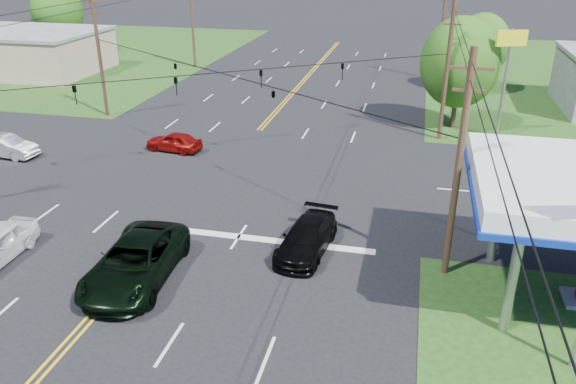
% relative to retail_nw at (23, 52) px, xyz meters
% --- Properties ---
extents(ground, '(280.00, 280.00, 0.00)m').
position_rel_retail_nw_xyz_m(ground, '(30.00, -22.00, -2.00)').
color(ground, black).
rests_on(ground, ground).
extents(grass_nw, '(46.00, 48.00, 0.03)m').
position_rel_retail_nw_xyz_m(grass_nw, '(-5.00, 10.00, -2.00)').
color(grass_nw, '#1D4115').
rests_on(grass_nw, ground).
extents(stop_bar, '(10.00, 0.50, 0.02)m').
position_rel_retail_nw_xyz_m(stop_bar, '(35.00, -30.00, -2.00)').
color(stop_bar, silver).
rests_on(stop_bar, ground).
extents(retail_nw, '(16.00, 11.00, 4.00)m').
position_rel_retail_nw_xyz_m(retail_nw, '(0.00, 0.00, 0.00)').
color(retail_nw, tan).
rests_on(retail_nw, ground).
extents(pole_se, '(1.60, 0.28, 9.50)m').
position_rel_retail_nw_xyz_m(pole_se, '(43.00, -31.00, 2.92)').
color(pole_se, '#3C2819').
rests_on(pole_se, ground).
extents(pole_nw, '(1.60, 0.28, 9.50)m').
position_rel_retail_nw_xyz_m(pole_nw, '(17.00, -13.00, 2.92)').
color(pole_nw, '#3C2819').
rests_on(pole_nw, ground).
extents(pole_ne, '(1.60, 0.28, 9.50)m').
position_rel_retail_nw_xyz_m(pole_ne, '(43.00, -13.00, 2.92)').
color(pole_ne, '#3C2819').
rests_on(pole_ne, ground).
extents(pole_left_far, '(1.60, 0.28, 10.00)m').
position_rel_retail_nw_xyz_m(pole_left_far, '(17.00, 6.00, 3.17)').
color(pole_left_far, '#3C2819').
rests_on(pole_left_far, ground).
extents(pole_right_far, '(1.60, 0.28, 10.00)m').
position_rel_retail_nw_xyz_m(pole_right_far, '(43.00, 6.00, 3.17)').
color(pole_right_far, '#3C2819').
rests_on(pole_right_far, ground).
extents(span_wire_signals, '(26.00, 18.00, 1.13)m').
position_rel_retail_nw_xyz_m(span_wire_signals, '(30.00, -22.00, 4.00)').
color(span_wire_signals, black).
rests_on(span_wire_signals, ground).
extents(power_lines, '(26.04, 100.00, 0.64)m').
position_rel_retail_nw_xyz_m(power_lines, '(30.00, -24.00, 6.60)').
color(power_lines, black).
rests_on(power_lines, ground).
extents(tree_right_a, '(5.70, 5.70, 8.18)m').
position_rel_retail_nw_xyz_m(tree_right_a, '(44.00, -10.00, 2.87)').
color(tree_right_a, '#3C2819').
rests_on(tree_right_a, ground).
extents(tree_right_b, '(4.94, 4.94, 7.09)m').
position_rel_retail_nw_xyz_m(tree_right_b, '(46.50, 2.00, 2.22)').
color(tree_right_b, '#3C2819').
rests_on(tree_right_b, ground).
extents(tree_far_l, '(6.08, 6.08, 8.72)m').
position_rel_retail_nw_xyz_m(tree_far_l, '(-2.00, 10.00, 3.19)').
color(tree_far_l, '#3C2819').
rests_on(tree_far_l, ground).
extents(pickup_dkgreen, '(3.32, 6.49, 1.75)m').
position_rel_retail_nw_xyz_m(pickup_dkgreen, '(30.50, -34.49, -1.12)').
color(pickup_dkgreen, black).
rests_on(pickup_dkgreen, ground).
extents(suv_black, '(2.47, 4.98, 1.39)m').
position_rel_retail_nw_xyz_m(suv_black, '(36.92, -30.59, -1.30)').
color(suv_black, black).
rests_on(suv_black, ground).
extents(sedan_silver, '(4.33, 1.81, 1.39)m').
position_rel_retail_nw_xyz_m(sedan_silver, '(15.47, -23.00, -1.30)').
color(sedan_silver, silver).
rests_on(sedan_silver, ground).
extents(sedan_red, '(3.94, 1.96, 1.29)m').
position_rel_retail_nw_xyz_m(sedan_red, '(25.65, -19.52, -1.36)').
color(sedan_red, maroon).
rests_on(sedan_red, ground).
extents(polesign_ne, '(2.05, 0.88, 7.56)m').
position_rel_retail_nw_xyz_m(polesign_ne, '(47.00, -11.68, 3.82)').
color(polesign_ne, '#A5A5AA').
rests_on(polesign_ne, ground).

